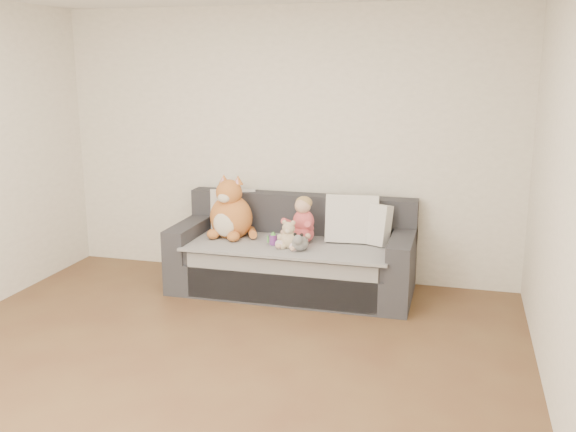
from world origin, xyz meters
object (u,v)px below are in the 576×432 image
(sofa, at_px, (293,257))
(plush_cat, at_px, (230,214))
(teddy_bear, at_px, (289,237))
(toddler, at_px, (301,224))
(sippy_cup, at_px, (273,238))

(sofa, relative_size, plush_cat, 3.56)
(plush_cat, height_order, teddy_bear, plush_cat)
(plush_cat, bearing_deg, sofa, 10.20)
(toddler, relative_size, plush_cat, 0.72)
(sofa, distance_m, plush_cat, 0.72)
(teddy_bear, bearing_deg, sippy_cup, 156.90)
(teddy_bear, bearing_deg, sofa, 92.75)
(toddler, distance_m, teddy_bear, 0.22)
(plush_cat, distance_m, teddy_bear, 0.68)
(toddler, bearing_deg, teddy_bear, -94.29)
(sofa, distance_m, toddler, 0.36)
(sippy_cup, bearing_deg, sofa, 54.06)
(plush_cat, xyz_separation_m, teddy_bear, (0.63, -0.23, -0.12))
(sofa, height_order, toddler, toddler)
(sofa, xyz_separation_m, sippy_cup, (-0.14, -0.19, 0.23))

